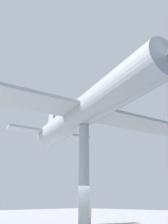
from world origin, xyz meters
TOP-DOWN VIEW (x-y plane):
  - support_pylon_central at (0.00, 0.00)m, footprint 0.58×0.58m
  - suspended_airplane at (0.03, 0.10)m, footprint 20.95×14.03m
  - visitor_person at (-2.84, -2.37)m, footprint 0.45×0.41m

SIDE VIEW (x-z plane):
  - visitor_person at x=-2.84m, z-range 0.12..1.79m
  - support_pylon_central at x=0.00m, z-range 0.00..5.88m
  - suspended_airplane at x=0.03m, z-range 5.21..8.31m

